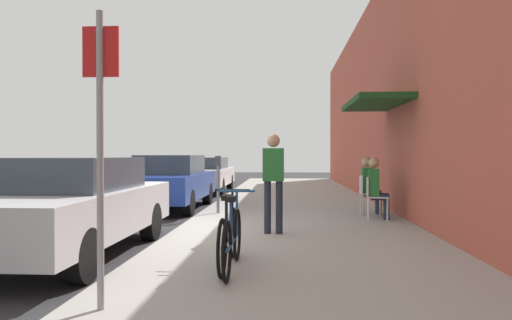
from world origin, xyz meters
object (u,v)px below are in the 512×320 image
Objects in this scene: bicycle_1 at (233,240)px; seated_patron_1 at (369,183)px; parked_car_1 at (170,181)px; street_sign at (100,135)px; bicycle_0 at (228,237)px; parked_car_0 at (70,205)px; parking_meter at (218,180)px; cafe_chair_1 at (367,192)px; seated_patron_0 at (377,186)px; cafe_chair_0 at (374,195)px; pedestrian_standing at (273,175)px; parked_car_2 at (205,174)px.

bicycle_1 is 5.92m from seated_patron_1.
street_sign is (1.50, -8.43, 0.89)m from parked_car_1.
parked_car_1 reaches higher than bicycle_0.
parked_car_0 is at bearing -140.08° from seated_patron_1.
parked_car_1 is 7.25m from bicycle_0.
parked_car_0 is 2.57× the size of bicycle_1.
parked_car_1 is at bearing 132.49° from parking_meter.
bicycle_0 is at bearing -70.51° from parked_car_1.
cafe_chair_1 is 0.67× the size of seated_patron_1.
parked_car_1 is 3.41× the size of seated_patron_0.
seated_patron_0 is at bearing -85.90° from cafe_chair_1.
cafe_chair_1 is (-0.00, 0.83, 0.00)m from cafe_chair_0.
seated_patron_0 is 2.88m from pedestrian_standing.
parked_car_2 is 3.33× the size of parking_meter.
parking_meter is 0.77× the size of bicycle_1.
seated_patron_0 is (0.06, -0.01, 0.19)m from cafe_chair_0.
seated_patron_0 is at bearing -12.91° from parking_meter.
cafe_chair_0 is (3.45, 5.96, -1.02)m from street_sign.
parked_car_1 is 5.06× the size of cafe_chair_1.
parked_car_2 is 9.43m from cafe_chair_0.
parked_car_2 is 12.78m from bicycle_1.
seated_patron_0 is 1.48× the size of cafe_chair_1.
parked_car_2 is 10.39m from pedestrian_standing.
cafe_chair_1 is at bearing -18.38° from parked_car_1.
parked_car_0 is 2.63m from bicycle_0.
pedestrian_standing is at bearing -136.47° from cafe_chair_0.
seated_patron_0 is 1.00× the size of seated_patron_1.
parked_car_1 reaches higher than cafe_chair_0.
bicycle_0 is at bearing -120.19° from cafe_chair_0.
cafe_chair_1 is at bearing 0.79° from parking_meter.
seated_patron_0 is at bearing -58.02° from parked_car_2.
pedestrian_standing is (1.40, 4.01, -0.52)m from street_sign.
parked_car_1 reaches higher than parked_car_2.
parking_meter is 1.02× the size of seated_patron_1.
bicycle_0 is 0.18m from bicycle_1.
parked_car_2 is 12.61m from bicycle_0.
cafe_chair_0 is 0.67× the size of seated_patron_0.
seated_patron_1 reaches higher than bicycle_1.
street_sign reaches higher than seated_patron_1.
seated_patron_0 is (2.59, 4.35, 0.34)m from bicycle_0.
street_sign is 2.10m from bicycle_1.
cafe_chair_1 is (4.95, -1.65, -0.12)m from parked_car_1.
seated_patron_1 is at bearing 63.42° from bicycle_0.
cafe_chair_0 is at bearing 59.91° from street_sign.
pedestrian_standing is at bearing -73.78° from parked_car_2.
cafe_chair_0 is at bearing 43.53° from pedestrian_standing.
pedestrian_standing is at bearing 26.00° from parked_car_0.
parked_car_0 is at bearing 155.21° from bicycle_1.
parked_car_0 is 3.33× the size of parking_meter.
bicycle_1 reaches higher than cafe_chair_0.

